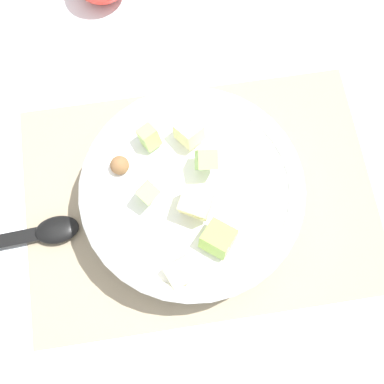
# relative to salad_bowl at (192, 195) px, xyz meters

# --- Properties ---
(ground_plane) EXTENTS (2.40, 2.40, 0.00)m
(ground_plane) POSITION_rel_salad_bowl_xyz_m (-0.01, -0.01, -0.05)
(ground_plane) COLOR silver
(placemat) EXTENTS (0.45, 0.32, 0.01)m
(placemat) POSITION_rel_salad_bowl_xyz_m (-0.01, -0.01, -0.04)
(placemat) COLOR gray
(placemat) RESTS_ON ground_plane
(salad_bowl) EXTENTS (0.27, 0.27, 0.11)m
(salad_bowl) POSITION_rel_salad_bowl_xyz_m (0.00, 0.00, 0.00)
(salad_bowl) COLOR white
(salad_bowl) RESTS_ON placemat
(serving_spoon) EXTENTS (0.19, 0.04, 0.01)m
(serving_spoon) POSITION_rel_salad_bowl_xyz_m (0.21, 0.01, -0.04)
(serving_spoon) COLOR black
(serving_spoon) RESTS_ON placemat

